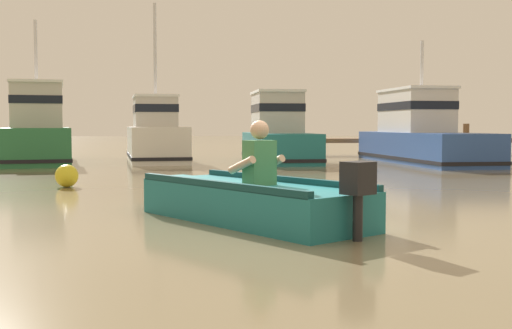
% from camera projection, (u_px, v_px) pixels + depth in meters
% --- Properties ---
extents(ground_plane, '(120.00, 120.00, 0.00)m').
position_uv_depth(ground_plane, '(297.00, 223.00, 7.51)').
color(ground_plane, '#7A6B4C').
extents(wooden_dock, '(11.31, 1.64, 1.22)m').
position_uv_depth(wooden_dock, '(429.00, 140.00, 24.16)').
color(wooden_dock, brown).
rests_on(wooden_dock, ground).
extents(rowboat_with_person, '(2.64, 3.37, 1.19)m').
position_uv_depth(rowboat_with_person, '(248.00, 200.00, 7.62)').
color(rowboat_with_person, '#1E727A').
rests_on(rowboat_with_person, ground).
extents(moored_boat_green, '(3.04, 6.19, 4.31)m').
position_uv_depth(moored_boat_green, '(37.00, 132.00, 19.70)').
color(moored_boat_green, '#287042').
rests_on(moored_boat_green, ground).
extents(moored_boat_white, '(2.23, 4.74, 4.90)m').
position_uv_depth(moored_boat_white, '(156.00, 136.00, 20.11)').
color(moored_boat_white, white).
rests_on(moored_boat_white, ground).
extents(moored_boat_teal, '(1.94, 5.00, 2.21)m').
position_uv_depth(moored_boat_teal, '(278.00, 136.00, 20.03)').
color(moored_boat_teal, '#1E727A').
rests_on(moored_boat_teal, ground).
extents(moored_boat_blue, '(2.28, 6.65, 3.67)m').
position_uv_depth(moored_boat_blue, '(420.00, 135.00, 19.54)').
color(moored_boat_blue, '#2D519E').
rests_on(moored_boat_blue, ground).
extents(mooring_buoy, '(0.42, 0.42, 0.42)m').
position_uv_depth(mooring_buoy, '(67.00, 176.00, 11.77)').
color(mooring_buoy, yellow).
rests_on(mooring_buoy, ground).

